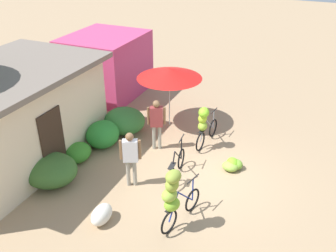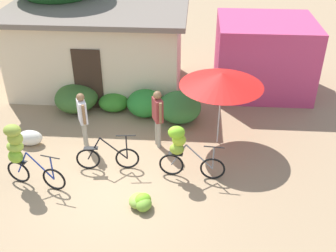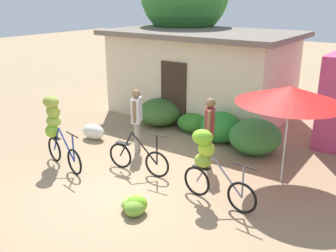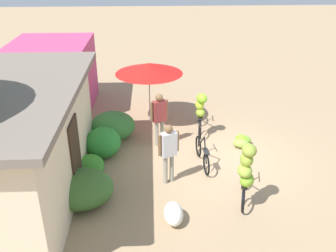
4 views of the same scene
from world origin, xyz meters
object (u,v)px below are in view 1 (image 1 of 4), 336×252
(bicycle_leftmost, at_px, (174,195))
(produce_sack, at_px, (102,214))
(bicycle_center_loaded, at_px, (204,123))
(bicycle_near_pile, at_px, (176,167))
(building_low, at_px, (5,119))
(person_bystander, at_px, (156,120))
(market_umbrella, at_px, (169,73))
(shop_pink, at_px, (106,65))
(banana_pile_on_ground, at_px, (233,165))
(person_vendor, at_px, (130,154))

(bicycle_leftmost, height_order, produce_sack, bicycle_leftmost)
(bicycle_center_loaded, bearing_deg, bicycle_near_pile, 175.09)
(building_low, height_order, person_bystander, building_low)
(building_low, xyz_separation_m, market_umbrella, (4.08, -3.43, 0.54))
(bicycle_center_loaded, height_order, person_bystander, person_bystander)
(market_umbrella, xyz_separation_m, bicycle_center_loaded, (-0.96, -1.62, -1.10))
(shop_pink, height_order, person_bystander, shop_pink)
(bicycle_leftmost, bearing_deg, market_umbrella, 24.70)
(bicycle_leftmost, relative_size, bicycle_near_pile, 1.04)
(banana_pile_on_ground, bearing_deg, person_vendor, 128.34)
(bicycle_leftmost, bearing_deg, person_bystander, 31.56)
(market_umbrella, distance_m, bicycle_center_loaded, 2.18)
(bicycle_near_pile, bearing_deg, bicycle_center_loaded, -4.91)
(shop_pink, relative_size, person_vendor, 1.93)
(person_vendor, bearing_deg, bicycle_center_loaded, -22.74)
(bicycle_leftmost, xyz_separation_m, person_bystander, (3.10, 1.90, 0.05))
(shop_pink, height_order, person_vendor, shop_pink)
(bicycle_near_pile, bearing_deg, person_vendor, 130.32)
(person_vendor, bearing_deg, bicycle_leftmost, -122.19)
(bicycle_near_pile, xyz_separation_m, person_bystander, (1.18, 1.17, 0.70))
(banana_pile_on_ground, height_order, person_bystander, person_bystander)
(building_low, height_order, bicycle_near_pile, building_low)
(bicycle_leftmost, relative_size, banana_pile_on_ground, 2.69)
(bicycle_leftmost, bearing_deg, produce_sack, 106.66)
(shop_pink, bearing_deg, bicycle_center_loaded, -116.35)
(bicycle_leftmost, distance_m, person_vendor, 2.03)
(bicycle_center_loaded, xyz_separation_m, person_bystander, (-0.72, 1.33, 0.18))
(bicycle_near_pile, distance_m, bicycle_center_loaded, 1.97)
(shop_pink, distance_m, person_vendor, 6.69)
(banana_pile_on_ground, bearing_deg, building_low, 109.79)
(bicycle_leftmost, height_order, person_bystander, person_bystander)
(produce_sack, distance_m, person_vendor, 1.77)
(building_low, bearing_deg, market_umbrella, -40.07)
(produce_sack, relative_size, person_vendor, 0.42)
(market_umbrella, height_order, banana_pile_on_ground, market_umbrella)
(bicycle_leftmost, bearing_deg, bicycle_near_pile, 21.02)
(market_umbrella, relative_size, produce_sack, 3.20)
(shop_pink, distance_m, produce_sack, 8.08)
(produce_sack, bearing_deg, bicycle_near_pile, -21.38)
(shop_pink, relative_size, market_umbrella, 1.43)
(bicycle_leftmost, height_order, person_vendor, bicycle_leftmost)
(bicycle_center_loaded, distance_m, banana_pile_on_ground, 1.65)
(shop_pink, xyz_separation_m, bicycle_near_pile, (-4.48, -5.04, -0.89))
(bicycle_near_pile, relative_size, bicycle_center_loaded, 0.98)
(building_low, bearing_deg, person_vendor, -84.30)
(bicycle_leftmost, xyz_separation_m, person_vendor, (1.08, 1.72, 0.02))
(bicycle_leftmost, distance_m, produce_sack, 1.92)
(shop_pink, xyz_separation_m, person_vendor, (-5.31, -4.06, -0.22))
(bicycle_leftmost, relative_size, person_bystander, 0.99)
(produce_sack, xyz_separation_m, person_bystander, (3.60, 0.22, 0.82))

